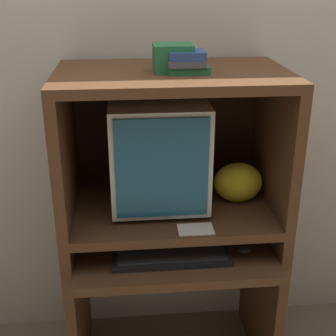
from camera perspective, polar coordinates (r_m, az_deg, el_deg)
wall_back at (r=2.06m, az=-0.42°, el=11.93°), size 6.00×0.06×2.60m
desk_base at (r=2.10m, az=0.55°, el=-14.71°), size 0.86×0.61×0.67m
desk_monitor_shelf at (r=1.93m, az=0.46°, el=-5.36°), size 0.86×0.53×0.14m
hutch_upper at (r=1.81m, az=0.40°, el=6.18°), size 0.86×0.53×0.55m
crt_monitor at (r=1.86m, az=-1.23°, el=2.13°), size 0.37×0.40×0.43m
keyboard at (r=1.83m, az=0.41°, el=-10.64°), size 0.45×0.16×0.03m
mouse at (r=1.88m, az=9.32°, el=-9.88°), size 0.06×0.04×0.03m
snack_bag at (r=1.94m, az=8.53°, el=-1.73°), size 0.20×0.15×0.16m
book_stack at (r=1.69m, az=2.29°, el=12.77°), size 0.15×0.12×0.08m
paper_card at (r=1.74m, az=3.39°, el=-7.47°), size 0.13×0.09×0.00m
storage_box at (r=1.71m, az=0.69°, el=13.26°), size 0.14×0.12×0.10m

